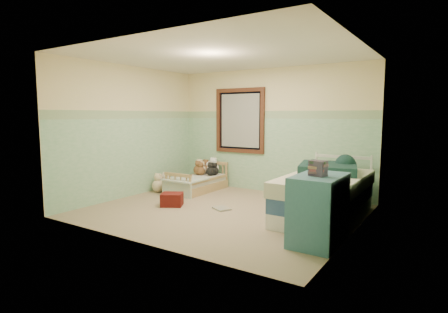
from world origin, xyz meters
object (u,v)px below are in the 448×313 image
Objects in this scene: toddler_bed_frame at (198,187)px; dresser at (319,209)px; floor_book at (222,209)px; plush_floor_tan at (158,186)px; plush_floor_cream at (166,185)px; red_pillow at (172,199)px; twin_bed_frame at (324,211)px.

dresser reaches higher than toddler_bed_frame.
dresser is 2.03m from floor_book.
dresser is at bearing -16.60° from plush_floor_tan.
plush_floor_tan is at bearing -123.07° from plush_floor_cream.
plush_floor_cream is at bearing 56.93° from plush_floor_tan.
toddler_bed_frame is 5.00× the size of plush_floor_tan.
red_pillow is at bearing -43.23° from plush_floor_cream.
plush_floor_cream is at bearing 177.81° from twin_bed_frame.
twin_bed_frame is 2.55m from red_pillow.
twin_bed_frame is (2.83, -0.54, 0.03)m from toddler_bed_frame.
twin_bed_frame is at bearing 0.19° from plush_floor_tan.
twin_bed_frame is at bearing -10.80° from toddler_bed_frame.
twin_bed_frame is 6.89× the size of floor_book.
floor_book is (0.86, 0.27, -0.10)m from red_pillow.
floor_book is at bearing 160.02° from dresser.
dresser is at bearing 7.34° from floor_book.
toddler_bed_frame is at bearing 169.20° from twin_bed_frame.
plush_floor_cream is at bearing -170.60° from floor_book.
red_pillow is (-2.73, 0.41, -0.31)m from dresser.
floor_book is (1.83, -0.42, -0.12)m from plush_floor_tan.
dresser is at bearing -76.12° from twin_bed_frame.
plush_floor_tan is 1.88m from floor_book.
toddler_bed_frame reaches higher than floor_book.
twin_bed_frame reaches higher than toddler_bed_frame.
dresser is (3.11, -1.66, 0.34)m from toddler_bed_frame.
red_pillow is at bearing -163.96° from twin_bed_frame.
dresser reaches higher than red_pillow.
plush_floor_tan is (-0.09, -0.14, -0.00)m from plush_floor_cream.
floor_book is at bearing -17.91° from plush_floor_cream.
toddler_bed_frame is 1.56× the size of dresser.
floor_book is at bearing 17.41° from red_pillow.
dresser reaches higher than plush_floor_tan.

